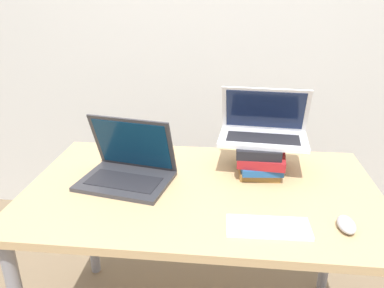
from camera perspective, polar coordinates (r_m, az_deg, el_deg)
wall_back at (r=2.31m, az=3.87°, el=19.67°), size 8.00×0.05×2.70m
desk at (r=1.50m, az=1.47°, el=-9.43°), size 1.35×0.80×0.75m
laptop_left at (r=1.51m, az=-9.74°, el=-3.69°), size 0.39×0.32×0.26m
book_stack at (r=1.58m, az=10.21°, el=-1.74°), size 0.21×0.28×0.13m
laptop_on_books at (r=1.57m, az=10.85°, el=2.27°), size 0.37×0.24×0.21m
wireless_keyboard at (r=1.25m, az=11.53°, el=-12.28°), size 0.27×0.12×0.01m
mouse at (r=1.31m, az=22.48°, el=-11.26°), size 0.06×0.10×0.03m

